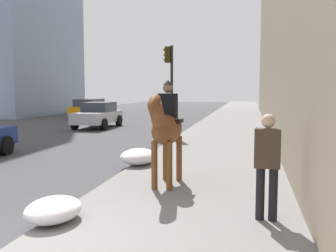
# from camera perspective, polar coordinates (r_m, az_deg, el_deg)

# --- Properties ---
(mounted_horse_near) EXTENTS (2.15, 0.63, 2.28)m
(mounted_horse_near) POSITION_cam_1_polar(r_m,az_deg,el_deg) (8.46, -0.23, -0.23)
(mounted_horse_near) COLOR brown
(mounted_horse_near) RESTS_ON sidewalk_slab
(pedestrian_greeting) EXTENTS (0.29, 0.42, 1.70)m
(pedestrian_greeting) POSITION_cam_1_polar(r_m,az_deg,el_deg) (6.45, 14.14, -4.73)
(pedestrian_greeting) COLOR black
(pedestrian_greeting) RESTS_ON sidewalk_slab
(car_mid_lane) EXTENTS (4.65, 2.04, 1.44)m
(car_mid_lane) POSITION_cam_1_polar(r_m,az_deg,el_deg) (30.15, -11.13, 2.59)
(car_mid_lane) COLOR orange
(car_mid_lane) RESTS_ON ground
(car_far_lane) EXTENTS (3.95, 1.87, 1.44)m
(car_far_lane) POSITION_cam_1_polar(r_m,az_deg,el_deg) (22.59, -10.04, 1.62)
(car_far_lane) COLOR #B7BABF
(car_far_lane) RESTS_ON ground
(traffic_light_near_curb) EXTENTS (0.20, 0.44, 4.09)m
(traffic_light_near_curb) POSITION_cam_1_polar(r_m,az_deg,el_deg) (17.58, 0.27, 7.11)
(traffic_light_near_curb) COLOR black
(traffic_light_near_curb) RESTS_ON ground
(snow_pile_near) EXTENTS (1.08, 0.83, 0.38)m
(snow_pile_near) POSITION_cam_1_polar(r_m,az_deg,el_deg) (6.64, -16.18, -11.50)
(snow_pile_near) COLOR white
(snow_pile_near) RESTS_ON sidewalk_slab
(snow_pile_far) EXTENTS (1.25, 0.96, 0.43)m
(snow_pile_far) POSITION_cam_1_polar(r_m,az_deg,el_deg) (11.01, -4.33, -4.40)
(snow_pile_far) COLOR white
(snow_pile_far) RESTS_ON sidewalk_slab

